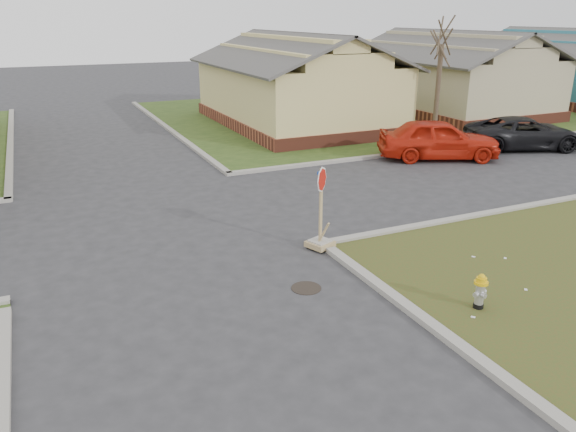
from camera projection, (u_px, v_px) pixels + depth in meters
name	position (u px, v px, depth m)	size (l,w,h in m)	color
ground	(199.00, 299.00, 11.46)	(120.00, 120.00, 0.00)	#2C2C2E
verge_far_right	(457.00, 106.00, 35.47)	(37.00, 19.00, 0.05)	#2C4418
curbs	(149.00, 221.00, 15.73)	(80.00, 40.00, 0.12)	gray
manhole	(306.00, 288.00, 11.89)	(0.64, 0.64, 0.01)	black
side_house_yellow	(296.00, 82.00, 28.75)	(7.60, 11.60, 4.70)	brown
side_house_tan	(451.00, 74.00, 32.67)	(7.60, 11.60, 4.70)	brown
side_house_teal	(572.00, 68.00, 36.59)	(7.60, 11.60, 4.70)	brown
tree_mid_right	(437.00, 93.00, 24.94)	(0.22, 0.22, 4.20)	#3E3123
fire_hydrant	(480.00, 289.00, 10.87)	(0.27, 0.27, 0.73)	black
stop_sign	(320.00, 230.00, 13.75)	(0.58, 0.57, 2.04)	tan
red_sedan	(439.00, 139.00, 22.27)	(1.90, 4.71, 1.61)	red
dark_pickup	(525.00, 133.00, 24.02)	(2.25, 4.87, 1.35)	black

